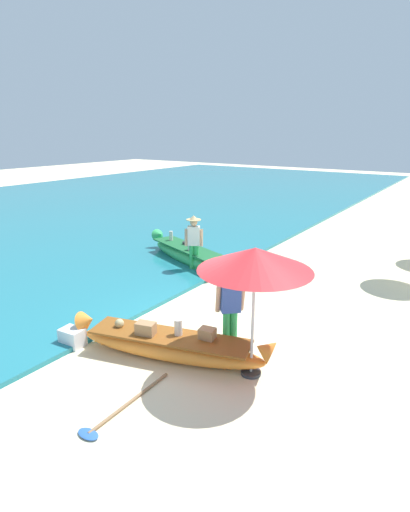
% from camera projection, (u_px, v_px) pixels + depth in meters
% --- Properties ---
extents(ground_plane, '(80.00, 80.00, 0.00)m').
position_uv_depth(ground_plane, '(193.00, 333.00, 8.71)').
color(ground_plane, beige).
extents(sea, '(24.00, 56.00, 0.10)m').
position_uv_depth(sea, '(80.00, 209.00, 22.29)').
color(sea, teal).
rests_on(sea, ground).
extents(boat_orange_foreground, '(3.93, 1.66, 0.78)m').
position_uv_depth(boat_orange_foreground, '(169.00, 345.00, 7.67)').
color(boat_orange_foreground, orange).
rests_on(boat_orange_foreground, ground).
extents(boat_green_midground, '(4.33, 2.12, 0.86)m').
position_uv_depth(boat_green_midground, '(190.00, 255.00, 13.07)').
color(boat_green_midground, '#38B760').
rests_on(boat_green_midground, ground).
extents(person_vendor_hatted, '(0.57, 0.46, 1.75)m').
position_uv_depth(person_vendor_hatted, '(194.00, 240.00, 12.18)').
color(person_vendor_hatted, green).
rests_on(person_vendor_hatted, ground).
extents(person_tourist_customer, '(0.54, 0.53, 1.74)m').
position_uv_depth(person_tourist_customer, '(230.00, 307.00, 7.59)').
color(person_tourist_customer, green).
rests_on(person_tourist_customer, ground).
extents(patio_umbrella_large, '(1.91, 1.91, 2.33)m').
position_uv_depth(patio_umbrella_large, '(255.00, 260.00, 6.61)').
color(patio_umbrella_large, '#B7B7BC').
rests_on(patio_umbrella_large, ground).
extents(cooler_box, '(0.49, 0.39, 0.37)m').
position_uv_depth(cooler_box, '(72.00, 337.00, 8.13)').
color(cooler_box, silver).
rests_on(cooler_box, ground).
extents(paddle, '(0.36, 1.87, 0.05)m').
position_uv_depth(paddle, '(118.00, 411.00, 6.23)').
color(paddle, '#8E6B47').
rests_on(paddle, ground).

